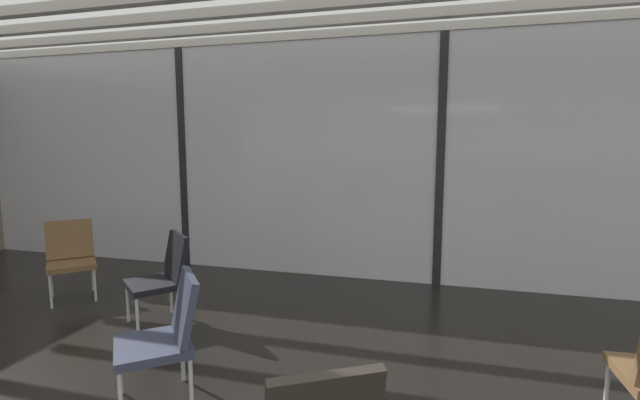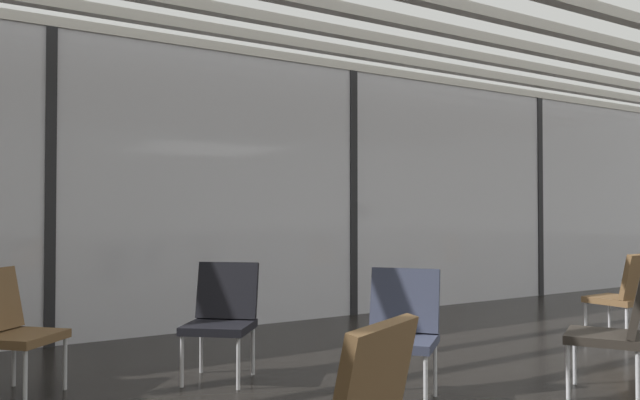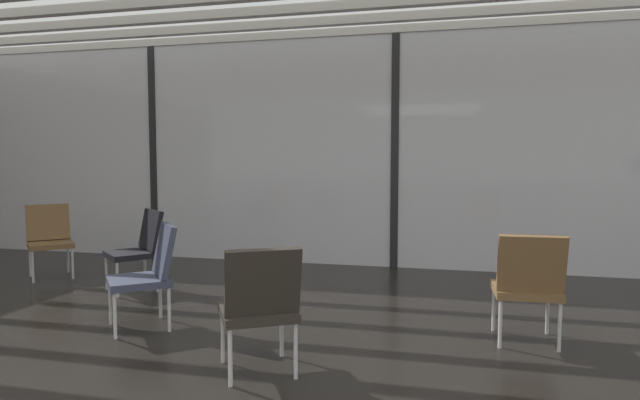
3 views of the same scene
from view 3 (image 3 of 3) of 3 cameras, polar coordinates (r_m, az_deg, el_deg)
glass_curtain_wall at (r=7.17m, az=7.91°, el=5.03°), size 14.00×0.08×3.04m
window_mullion_0 at (r=8.30m, az=-16.97°, el=4.78°), size 0.10×0.12×3.04m
window_mullion_1 at (r=7.17m, az=7.91°, el=5.03°), size 0.10×0.12×3.04m
parked_airplane at (r=13.07m, az=7.30°, el=7.15°), size 14.23×4.16×4.16m
lounge_chair_0 at (r=4.47m, az=21.01°, el=-7.97°), size 0.50×0.55×0.87m
lounge_chair_1 at (r=3.62m, az=-6.35°, el=-10.58°), size 0.68×0.70×0.87m
lounge_chair_5 at (r=6.22m, az=-18.45°, el=-4.49°), size 0.71×0.71×0.87m
lounge_chair_6 at (r=4.84m, az=-17.52°, el=-6.95°), size 0.71×0.70×0.87m
lounge_chair_7 at (r=7.35m, az=-26.55°, el=-3.40°), size 0.71×0.71×0.87m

